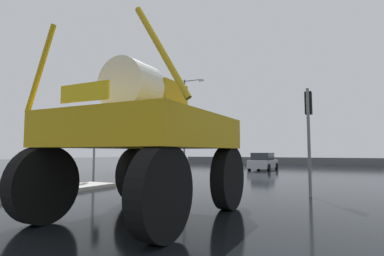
% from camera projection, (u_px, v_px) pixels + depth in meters
% --- Properties ---
extents(ground_plane, '(120.00, 120.00, 0.00)m').
position_uv_depth(ground_plane, '(248.00, 178.00, 18.49)').
color(ground_plane, black).
extents(median_island, '(1.65, 8.56, 0.15)m').
position_uv_depth(median_island, '(16.00, 195.00, 10.76)').
color(median_island, '#B2AFA8').
rests_on(median_island, ground).
extents(oversize_sprayer, '(4.33, 5.27, 4.50)m').
position_uv_depth(oversize_sprayer, '(146.00, 137.00, 7.77)').
color(oversize_sprayer, black).
rests_on(oversize_sprayer, ground).
extents(sedan_ahead, '(1.99, 4.15, 1.52)m').
position_uv_depth(sedan_ahead, '(263.00, 162.00, 27.23)').
color(sedan_ahead, '#B7B7BF').
rests_on(sedan_ahead, ground).
extents(traffic_signal_near_left, '(0.24, 0.54, 3.28)m').
position_uv_depth(traffic_signal_near_left, '(97.00, 137.00, 15.99)').
color(traffic_signal_near_left, slate).
rests_on(traffic_signal_near_left, ground).
extents(traffic_signal_near_right, '(0.24, 0.54, 3.94)m').
position_uv_depth(traffic_signal_near_right, '(309.00, 117.00, 11.24)').
color(traffic_signal_near_right, slate).
rests_on(traffic_signal_near_right, ground).
extents(streetlight_far_left, '(2.27, 0.24, 9.11)m').
position_uv_depth(streetlight_far_left, '(186.00, 118.00, 31.38)').
color(streetlight_far_left, slate).
rests_on(streetlight_far_left, ground).
extents(bare_tree_left, '(3.61, 3.61, 6.18)m').
position_uv_depth(bare_tree_left, '(138.00, 116.00, 25.56)').
color(bare_tree_left, '#473828').
rests_on(bare_tree_left, ground).
extents(roadside_barrier, '(31.26, 0.24, 0.90)m').
position_uv_depth(roadside_barrier, '(299.00, 161.00, 37.82)').
color(roadside_barrier, '#59595B').
rests_on(roadside_barrier, ground).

